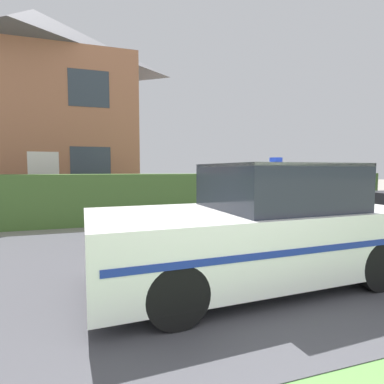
% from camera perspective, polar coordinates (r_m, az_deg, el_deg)
% --- Properties ---
extents(road_strip, '(28.00, 5.71, 0.01)m').
position_cam_1_polar(road_strip, '(4.93, -1.79, -13.07)').
color(road_strip, '#424247').
rests_on(road_strip, ground).
extents(garden_hedge, '(15.02, 0.85, 1.35)m').
position_cam_1_polar(garden_hedge, '(8.70, -4.89, -1.00)').
color(garden_hedge, '#4C7233').
rests_on(garden_hedge, ground).
extents(police_car, '(4.17, 1.96, 1.62)m').
position_cam_1_polar(police_car, '(4.05, 12.18, -6.64)').
color(police_car, black).
rests_on(police_car, road_strip).
extents(house_left, '(8.31, 5.98, 8.16)m').
position_cam_1_polar(house_left, '(14.83, -27.45, 14.23)').
color(house_left, '#A86B4C').
rests_on(house_left, ground).
extents(wheelie_bin, '(0.81, 0.81, 1.10)m').
position_cam_1_polar(wheelie_bin, '(10.32, 11.39, -0.93)').
color(wheelie_bin, '#474C8C').
rests_on(wheelie_bin, ground).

